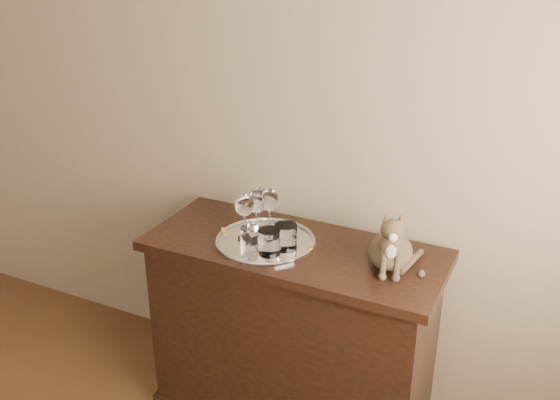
% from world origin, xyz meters
% --- Properties ---
extents(wall_back, '(4.00, 0.10, 2.70)m').
position_xyz_m(wall_back, '(0.00, 2.25, 1.35)').
color(wall_back, tan).
rests_on(wall_back, ground).
extents(sideboard, '(1.20, 0.50, 0.85)m').
position_xyz_m(sideboard, '(0.60, 1.94, 0.42)').
color(sideboard, black).
rests_on(sideboard, ground).
extents(tray, '(0.40, 0.40, 0.01)m').
position_xyz_m(tray, '(0.49, 1.91, 0.85)').
color(tray, white).
rests_on(tray, sideboard).
extents(wine_glass_a, '(0.07, 0.07, 0.19)m').
position_xyz_m(wine_glass_a, '(0.42, 1.98, 0.96)').
color(wine_glass_a, white).
rests_on(wine_glass_a, tray).
extents(wine_glass_b, '(0.08, 0.08, 0.20)m').
position_xyz_m(wine_glass_b, '(0.48, 1.97, 0.96)').
color(wine_glass_b, white).
rests_on(wine_glass_b, tray).
extents(wine_glass_c, '(0.07, 0.07, 0.20)m').
position_xyz_m(wine_glass_c, '(0.41, 1.90, 0.96)').
color(wine_glass_c, white).
rests_on(wine_glass_c, tray).
extents(wine_glass_d, '(0.07, 0.07, 0.18)m').
position_xyz_m(wine_glass_d, '(0.43, 1.95, 0.95)').
color(wine_glass_d, white).
rests_on(wine_glass_d, tray).
extents(tumbler_a, '(0.09, 0.09, 0.10)m').
position_xyz_m(tumbler_a, '(0.55, 1.83, 0.91)').
color(tumbler_a, white).
rests_on(tumbler_a, tray).
extents(tumbler_b, '(0.08, 0.08, 0.09)m').
position_xyz_m(tumbler_b, '(0.46, 1.83, 0.90)').
color(tumbler_b, silver).
rests_on(tumbler_b, tray).
extents(tumbler_c, '(0.09, 0.09, 0.10)m').
position_xyz_m(tumbler_c, '(0.59, 1.90, 0.91)').
color(tumbler_c, white).
rests_on(tumbler_c, tray).
extents(cat, '(0.31, 0.30, 0.26)m').
position_xyz_m(cat, '(0.99, 1.95, 0.98)').
color(cat, '#4E3E2E').
rests_on(cat, sideboard).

